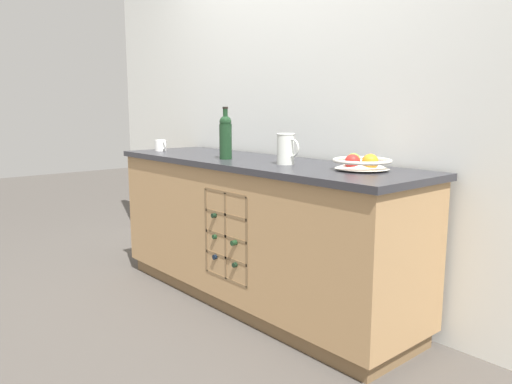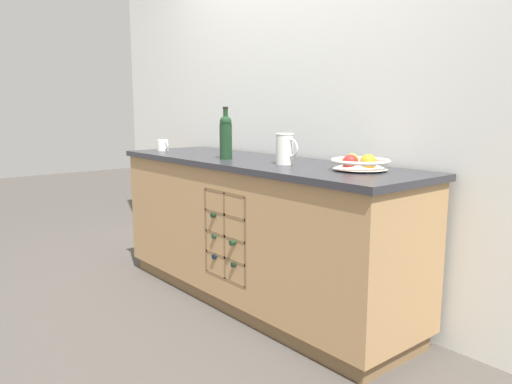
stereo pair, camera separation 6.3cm
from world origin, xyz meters
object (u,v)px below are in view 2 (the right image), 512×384
Objects in this scene: ceramic_mug at (163,145)px; white_pitcher at (285,148)px; standing_wine_bottle at (226,136)px; fruit_bowl at (360,163)px.

white_pitcher is at bearing 3.46° from ceramic_mug.
ceramic_mug is at bearing -176.54° from white_pitcher.
standing_wine_bottle reaches higher than ceramic_mug.
standing_wine_bottle is (-0.88, -0.16, 0.10)m from fruit_bowl.
fruit_bowl reaches higher than ceramic_mug.
ceramic_mug is (-1.21, -0.07, -0.05)m from white_pitcher.
white_pitcher is (-0.44, -0.09, 0.05)m from fruit_bowl.
white_pitcher is 0.46m from standing_wine_bottle.
ceramic_mug is (-1.65, -0.17, 0.00)m from fruit_bowl.
fruit_bowl is at bearing 5.77° from ceramic_mug.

